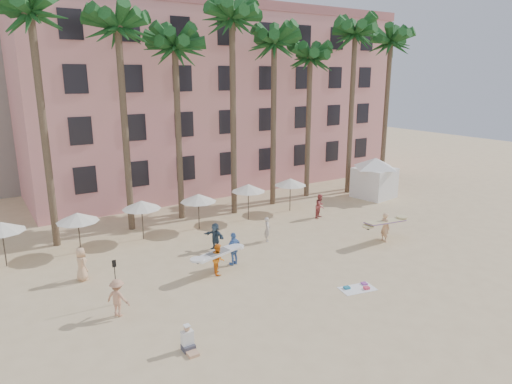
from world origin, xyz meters
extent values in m
plane|color=#D1B789|center=(0.00, 0.00, 0.00)|extent=(120.00, 120.00, 0.00)
cube|color=#D98D84|center=(7.00, 26.00, 8.00)|extent=(35.00, 14.00, 16.00)
cylinder|color=brown|center=(-10.00, 14.50, 7.00)|extent=(0.44, 0.44, 14.00)
cylinder|color=brown|center=(-5.00, 15.00, 6.75)|extent=(0.44, 0.44, 13.50)
cylinder|color=brown|center=(-1.00, 15.50, 6.25)|extent=(0.44, 0.44, 12.50)
cylinder|color=brown|center=(3.00, 14.50, 7.25)|extent=(0.44, 0.44, 14.50)
cylinder|color=brown|center=(7.00, 15.00, 6.50)|extent=(0.44, 0.44, 13.00)
cylinder|color=brown|center=(11.00, 15.50, 6.00)|extent=(0.44, 0.44, 12.00)
cylinder|color=brown|center=(15.00, 14.50, 7.00)|extent=(0.44, 0.44, 14.00)
cylinder|color=brown|center=(20.00, 15.00, 6.75)|extent=(0.44, 0.44, 13.50)
cylinder|color=#332B23|center=(-13.00, 12.50, 1.25)|extent=(0.07, 0.07, 2.50)
cone|color=white|center=(-13.00, 12.50, 2.35)|extent=(2.50, 2.50, 0.55)
cylinder|color=#332B23|center=(-9.00, 12.40, 1.20)|extent=(0.07, 0.07, 2.40)
cone|color=white|center=(-9.00, 12.40, 2.25)|extent=(2.50, 2.50, 0.55)
cylinder|color=#332B23|center=(-5.00, 12.60, 1.25)|extent=(0.07, 0.07, 2.50)
cone|color=white|center=(-5.00, 12.60, 2.35)|extent=(2.50, 2.50, 0.55)
cylinder|color=#332B23|center=(-1.00, 12.50, 1.20)|extent=(0.07, 0.07, 2.40)
cone|color=white|center=(-1.00, 12.50, 2.25)|extent=(2.50, 2.50, 0.55)
cylinder|color=#332B23|center=(3.00, 12.40, 1.30)|extent=(0.07, 0.07, 2.60)
cone|color=white|center=(3.00, 12.40, 2.45)|extent=(2.50, 2.50, 0.55)
cylinder|color=#332B23|center=(7.00, 12.60, 1.25)|extent=(0.07, 0.07, 2.50)
cone|color=white|center=(7.00, 12.60, 2.35)|extent=(2.50, 2.50, 0.55)
cube|color=white|center=(15.72, 11.97, 1.30)|extent=(3.42, 3.42, 2.60)
cone|color=white|center=(15.72, 11.97, 3.05)|extent=(5.13, 5.13, 0.90)
cube|color=white|center=(1.67, -0.24, 0.01)|extent=(1.97, 1.35, 0.02)
cube|color=teal|center=(1.23, 0.06, 0.07)|extent=(0.34, 0.31, 0.10)
cube|color=#E33F5D|center=(2.02, -0.52, 0.08)|extent=(0.32, 0.27, 0.12)
cube|color=purple|center=(2.32, -0.07, 0.06)|extent=(0.32, 0.35, 0.08)
imported|color=#DDA77C|center=(8.05, 3.77, 0.96)|extent=(0.51, 0.73, 1.92)
cube|color=#D1BE82|center=(8.05, 3.77, 1.34)|extent=(3.33, 0.90, 0.39)
imported|color=orange|center=(-3.37, 5.20, 0.85)|extent=(0.88, 0.99, 1.70)
cube|color=white|center=(-3.37, 5.20, 1.19)|extent=(2.80, 1.19, 0.29)
imported|color=#5380C3|center=(-2.04, 5.81, 0.96)|extent=(1.20, 0.75, 1.91)
imported|color=#DCA97C|center=(-9.78, 8.34, 0.90)|extent=(0.76, 0.99, 1.80)
imported|color=#AE4948|center=(7.81, 9.91, 0.92)|extent=(1.11, 1.02, 1.83)
imported|color=beige|center=(1.65, 7.88, 0.81)|extent=(0.65, 0.71, 1.62)
imported|color=#324658|center=(-1.86, 8.40, 0.85)|extent=(1.02, 1.66, 1.70)
imported|color=tan|center=(-9.25, 3.66, 0.87)|extent=(1.20, 1.29, 1.74)
cylinder|color=black|center=(-9.01, 4.76, 1.05)|extent=(0.04, 0.04, 2.10)
cube|color=black|center=(-9.01, 4.76, 2.05)|extent=(0.18, 0.03, 0.35)
cube|color=#3F3F4C|center=(-7.74, -0.49, 0.13)|extent=(0.47, 0.44, 0.25)
cube|color=tan|center=(-7.74, -0.85, 0.06)|extent=(0.42, 0.47, 0.13)
cube|color=white|center=(-7.74, -0.43, 0.53)|extent=(0.46, 0.27, 0.58)
sphere|color=tan|center=(-7.74, -0.43, 0.95)|extent=(0.25, 0.25, 0.25)
camera|label=1|loc=(-14.01, -15.22, 10.51)|focal=32.00mm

